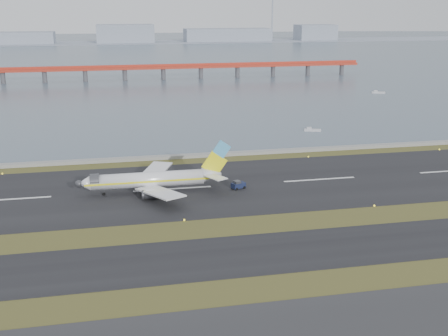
# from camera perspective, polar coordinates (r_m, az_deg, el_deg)

# --- Properties ---
(ground) EXTENTS (1000.00, 1000.00, 0.00)m
(ground) POSITION_cam_1_polar(r_m,az_deg,el_deg) (116.94, -3.56, -6.73)
(ground) COLOR #384318
(ground) RESTS_ON ground
(taxiway_strip) EXTENTS (1000.00, 18.00, 0.10)m
(taxiway_strip) POSITION_cam_1_polar(r_m,az_deg,el_deg) (106.09, -2.61, -9.19)
(taxiway_strip) COLOR black
(taxiway_strip) RESTS_ON ground
(runway_strip) EXTENTS (1000.00, 45.00, 0.10)m
(runway_strip) POSITION_cam_1_polar(r_m,az_deg,el_deg) (144.81, -5.27, -2.14)
(runway_strip) COLOR black
(runway_strip) RESTS_ON ground
(seawall) EXTENTS (1000.00, 2.50, 1.00)m
(seawall) POSITION_cam_1_polar(r_m,az_deg,el_deg) (173.29, -6.42, 1.07)
(seawall) COLOR gray
(seawall) RESTS_ON ground
(bay_water) EXTENTS (1400.00, 800.00, 1.30)m
(bay_water) POSITION_cam_1_polar(r_m,az_deg,el_deg) (568.68, -10.39, 11.41)
(bay_water) COLOR #41525D
(bay_water) RESTS_ON ground
(red_pier) EXTENTS (260.00, 5.00, 10.20)m
(red_pier) POSITION_cam_1_polar(r_m,az_deg,el_deg) (360.39, -6.20, 10.07)
(red_pier) COLOR #AA2E1D
(red_pier) RESTS_ON ground
(far_shoreline) EXTENTS (1400.00, 80.00, 60.50)m
(far_shoreline) POSITION_cam_1_polar(r_m,az_deg,el_deg) (728.29, -9.70, 12.94)
(far_shoreline) COLOR #8C96A6
(far_shoreline) RESTS_ON ground
(airliner) EXTENTS (38.52, 32.89, 12.80)m
(airliner) POSITION_cam_1_polar(r_m,az_deg,el_deg) (141.81, -7.14, -1.16)
(airliner) COLOR white
(airliner) RESTS_ON ground
(pushback_tug) EXTENTS (3.97, 3.15, 2.23)m
(pushback_tug) POSITION_cam_1_polar(r_m,az_deg,el_deg) (144.20, 1.45, -1.72)
(pushback_tug) COLOR #161E3D
(pushback_tug) RESTS_ON ground
(workboat_near) EXTENTS (6.44, 3.94, 1.49)m
(workboat_near) POSITION_cam_1_polar(r_m,az_deg,el_deg) (213.12, 8.93, 3.84)
(workboat_near) COLOR silver
(workboat_near) RESTS_ON ground
(workboat_far) EXTENTS (7.20, 4.03, 1.67)m
(workboat_far) POSITION_cam_1_polar(r_m,az_deg,el_deg) (313.08, 15.36, 7.42)
(workboat_far) COLOR silver
(workboat_far) RESTS_ON ground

